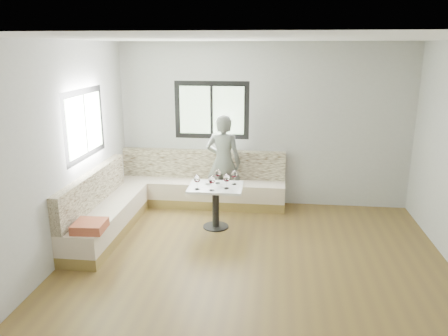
# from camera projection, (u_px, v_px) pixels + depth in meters

# --- Properties ---
(room) EXTENTS (5.01, 5.01, 2.81)m
(room) POSITION_uv_depth(u_px,v_px,m) (250.00, 160.00, 5.21)
(room) COLOR brown
(room) RESTS_ON ground
(banquette) EXTENTS (2.90, 2.80, 0.95)m
(banquette) POSITION_uv_depth(u_px,v_px,m) (163.00, 197.00, 7.14)
(banquette) COLOR olive
(banquette) RESTS_ON ground
(table) EXTENTS (0.83, 0.65, 0.67)m
(table) POSITION_uv_depth(u_px,v_px,m) (216.00, 197.00, 6.66)
(table) COLOR black
(table) RESTS_ON ground
(person) EXTENTS (0.64, 0.47, 1.64)m
(person) POSITION_uv_depth(u_px,v_px,m) (223.00, 162.00, 7.40)
(person) COLOR #5F635B
(person) RESTS_ON ground
(olive_ramekin) EXTENTS (0.09, 0.09, 0.03)m
(olive_ramekin) POSITION_uv_depth(u_px,v_px,m) (208.00, 183.00, 6.71)
(olive_ramekin) COLOR white
(olive_ramekin) RESTS_ON table
(wine_glass_a) EXTENTS (0.10, 0.10, 0.22)m
(wine_glass_a) POSITION_uv_depth(u_px,v_px,m) (197.00, 179.00, 6.43)
(wine_glass_a) COLOR white
(wine_glass_a) RESTS_ON table
(wine_glass_b) EXTENTS (0.10, 0.10, 0.22)m
(wine_glass_b) POSITION_uv_depth(u_px,v_px,m) (212.00, 180.00, 6.37)
(wine_glass_b) COLOR white
(wine_glass_b) RESTS_ON table
(wine_glass_c) EXTENTS (0.10, 0.10, 0.22)m
(wine_glass_c) POSITION_uv_depth(u_px,v_px,m) (227.00, 179.00, 6.46)
(wine_glass_c) COLOR white
(wine_glass_c) RESTS_ON table
(wine_glass_d) EXTENTS (0.10, 0.10, 0.22)m
(wine_glass_d) POSITION_uv_depth(u_px,v_px,m) (218.00, 174.00, 6.72)
(wine_glass_d) COLOR white
(wine_glass_d) RESTS_ON table
(wine_glass_e) EXTENTS (0.10, 0.10, 0.22)m
(wine_glass_e) POSITION_uv_depth(u_px,v_px,m) (234.00, 175.00, 6.66)
(wine_glass_e) COLOR white
(wine_glass_e) RESTS_ON table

